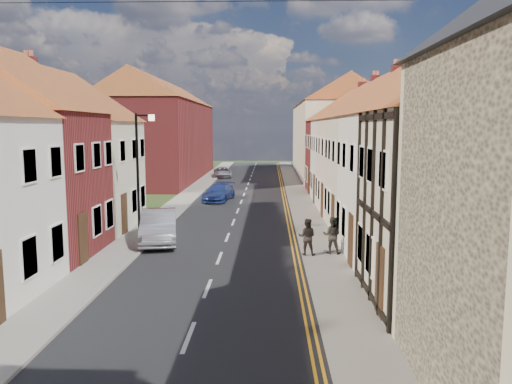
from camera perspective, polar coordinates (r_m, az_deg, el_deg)
road at (r=32.98m, az=-2.10°, el=-2.17°), size 7.00×90.00×0.02m
pavement_left at (r=33.54m, az=-9.63°, el=-2.03°), size 1.80×90.00×0.12m
pavement_right at (r=32.98m, az=5.55°, el=-2.12°), size 1.80×90.00×0.12m
cottage_r_tudor at (r=16.78m, az=26.85°, el=3.11°), size 8.30×5.20×9.00m
cottage_r_white_near at (r=21.78m, az=20.90°, el=4.24°), size 8.30×6.00×9.00m
cottage_r_cream_mid at (r=26.94m, az=17.13°, el=4.92°), size 8.30×5.20×9.00m
cottage_r_pink at (r=32.17m, az=14.57°, el=5.35°), size 8.30×6.00×9.00m
cottage_r_white_far at (r=37.45m, az=12.72°, el=5.67°), size 8.30×5.20×9.00m
cottage_r_cream_far at (r=42.76m, az=11.34°, el=5.89°), size 8.30×6.00×9.00m
cottage_l_pink at (r=28.69m, az=-21.93°, el=4.63°), size 8.30×6.30×8.80m
block_right_far at (r=57.89m, az=8.80°, el=7.12°), size 8.30×24.20×10.50m
block_left_far at (r=53.68m, az=-10.76°, el=7.06°), size 8.30×24.20×10.50m
lamppost at (r=23.30m, az=-13.16°, el=2.40°), size 0.88×0.15×6.00m
car_mid at (r=24.37m, az=-11.07°, el=-3.89°), size 2.51×4.95×1.56m
car_far at (r=37.57m, az=-4.27°, el=-0.07°), size 2.42×4.51×1.24m
car_distant at (r=55.35m, az=-3.85°, el=2.27°), size 2.37×4.24×1.12m
pedestrian_right at (r=21.62m, az=8.69°, el=-4.90°), size 0.89×0.76×1.59m
pedestrian_right_b at (r=21.26m, az=5.85°, el=-5.11°), size 0.85×0.71×1.56m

